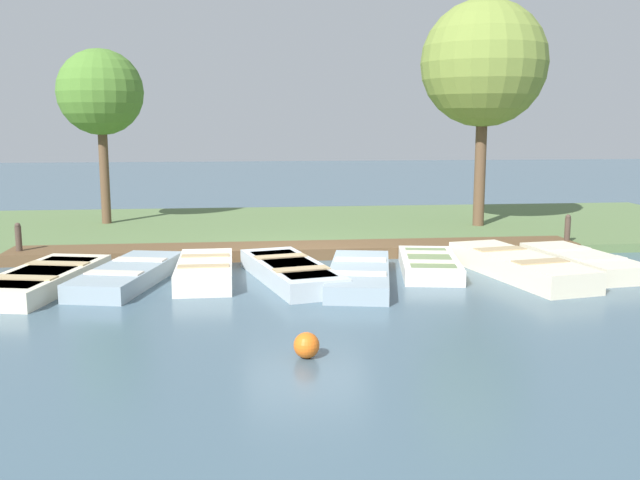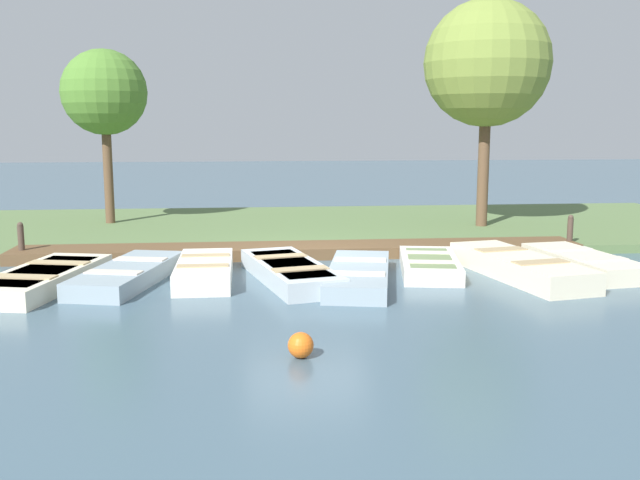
{
  "view_description": "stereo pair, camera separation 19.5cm",
  "coord_description": "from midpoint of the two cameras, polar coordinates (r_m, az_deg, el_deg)",
  "views": [
    {
      "loc": [
        14.05,
        -1.31,
        2.95
      ],
      "look_at": [
        0.35,
        0.25,
        0.65
      ],
      "focal_mm": 40.0,
      "sensor_mm": 36.0,
      "label": 1
    },
    {
      "loc": [
        14.07,
        -1.11,
        2.95
      ],
      "look_at": [
        0.35,
        0.25,
        0.65
      ],
      "focal_mm": 40.0,
      "sensor_mm": 36.0,
      "label": 2
    }
  ],
  "objects": [
    {
      "name": "rowboat_5",
      "position": [
        14.23,
        8.34,
        -1.93
      ],
      "size": [
        2.75,
        1.53,
        0.33
      ],
      "rotation": [
        0.0,
        0.0,
        -0.18
      ],
      "color": "silver",
      "rests_on": "ground_plane"
    },
    {
      "name": "buoy",
      "position": [
        9.06,
        -1.71,
        -8.42
      ],
      "size": [
        0.33,
        0.33,
        0.33
      ],
      "color": "orange",
      "rests_on": "ground_plane"
    },
    {
      "name": "dock_walkway",
      "position": [
        15.81,
        -1.97,
        -0.83
      ],
      "size": [
        1.2,
        12.49,
        0.25
      ],
      "color": "brown",
      "rests_on": "ground_plane"
    },
    {
      "name": "rowboat_4",
      "position": [
        13.16,
        2.74,
        -2.77
      ],
      "size": [
        3.53,
        1.73,
        0.33
      ],
      "rotation": [
        0.0,
        0.0,
        -0.2
      ],
      "color": "#8C9EA8",
      "rests_on": "ground_plane"
    },
    {
      "name": "park_tree_left",
      "position": [
        19.41,
        12.69,
        13.56
      ],
      "size": [
        3.27,
        3.27,
        6.07
      ],
      "color": "brown",
      "rests_on": "ground_plane"
    },
    {
      "name": "rowboat_2",
      "position": [
        13.52,
        -9.6,
        -2.42
      ],
      "size": [
        2.7,
        1.03,
        0.4
      ],
      "rotation": [
        0.0,
        0.0,
        0.01
      ],
      "color": "silver",
      "rests_on": "ground_plane"
    },
    {
      "name": "rowboat_1",
      "position": [
        13.61,
        -15.5,
        -2.67
      ],
      "size": [
        3.4,
        1.81,
        0.34
      ],
      "rotation": [
        0.0,
        0.0,
        -0.24
      ],
      "color": "#8C9EA8",
      "rests_on": "ground_plane"
    },
    {
      "name": "rowboat_7",
      "position": [
        15.16,
        19.89,
        -1.63
      ],
      "size": [
        3.11,
        1.48,
        0.37
      ],
      "rotation": [
        0.0,
        0.0,
        0.14
      ],
      "color": "beige",
      "rests_on": "ground_plane"
    },
    {
      "name": "shore_bank",
      "position": [
        19.31,
        -2.8,
        0.97
      ],
      "size": [
        8.0,
        24.0,
        0.2
      ],
      "color": "#567042",
      "rests_on": "ground_plane"
    },
    {
      "name": "mooring_post_far",
      "position": [
        17.3,
        18.87,
        0.58
      ],
      "size": [
        0.13,
        0.13,
        0.85
      ],
      "color": "#47382D",
      "rests_on": "ground_plane"
    },
    {
      "name": "rowboat_0",
      "position": [
        13.63,
        -21.75,
        -2.95
      ],
      "size": [
        3.44,
        1.92,
        0.36
      ],
      "rotation": [
        0.0,
        0.0,
        -0.23
      ],
      "color": "beige",
      "rests_on": "ground_plane"
    },
    {
      "name": "rowboat_6",
      "position": [
        14.19,
        15.24,
        -1.97
      ],
      "size": [
        3.74,
        1.78,
        0.44
      ],
      "rotation": [
        0.0,
        0.0,
        0.2
      ],
      "color": "beige",
      "rests_on": "ground_plane"
    },
    {
      "name": "ground_plane",
      "position": [
        14.42,
        -1.52,
        -2.34
      ],
      "size": [
        80.0,
        80.0,
        0.0
      ],
      "primitive_type": "plane",
      "color": "#425B6B"
    },
    {
      "name": "park_tree_far_left",
      "position": [
        20.21,
        -17.43,
        11.13
      ],
      "size": [
        2.27,
        2.27,
        4.86
      ],
      "color": "brown",
      "rests_on": "ground_plane"
    },
    {
      "name": "rowboat_3",
      "position": [
        13.33,
        -2.79,
        -2.52
      ],
      "size": [
        3.53,
        1.85,
        0.37
      ],
      "rotation": [
        0.0,
        0.0,
        0.24
      ],
      "color": "#B2BCC1",
      "rests_on": "ground_plane"
    },
    {
      "name": "mooring_post_near",
      "position": [
        16.35,
        -23.27,
        -0.18
      ],
      "size": [
        0.13,
        0.13,
        0.85
      ],
      "color": "#47382D",
      "rests_on": "ground_plane"
    }
  ]
}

